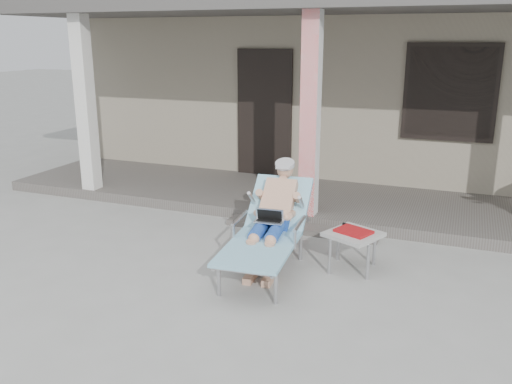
% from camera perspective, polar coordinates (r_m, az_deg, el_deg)
% --- Properties ---
extents(ground, '(60.00, 60.00, 0.00)m').
position_cam_1_polar(ground, '(5.48, -0.89, -10.36)').
color(ground, '#9E9E99').
rests_on(ground, ground).
extents(house, '(10.40, 5.40, 3.30)m').
position_cam_1_polar(house, '(11.22, 11.94, 11.75)').
color(house, '#9E937D').
rests_on(house, ground).
extents(porch_deck, '(10.00, 2.00, 0.15)m').
position_cam_1_polar(porch_deck, '(8.12, 7.10, -1.01)').
color(porch_deck, '#605B56').
rests_on(porch_deck, ground).
extents(porch_overhang, '(10.00, 2.30, 2.85)m').
position_cam_1_polar(porch_overhang, '(7.72, 7.72, 18.50)').
color(porch_overhang, silver).
rests_on(porch_overhang, porch_deck).
extents(porch_step, '(2.00, 0.30, 0.07)m').
position_cam_1_polar(porch_step, '(7.08, 4.77, -3.84)').
color(porch_step, '#605B56').
rests_on(porch_step, ground).
extents(lounger, '(0.80, 1.81, 1.15)m').
position_cam_1_polar(lounger, '(5.80, 1.56, -1.28)').
color(lounger, '#B7B7BC').
rests_on(lounger, ground).
extents(side_table, '(0.67, 0.67, 0.45)m').
position_cam_1_polar(side_table, '(5.90, 10.21, -4.60)').
color(side_table, '#A9A9A4').
rests_on(side_table, ground).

